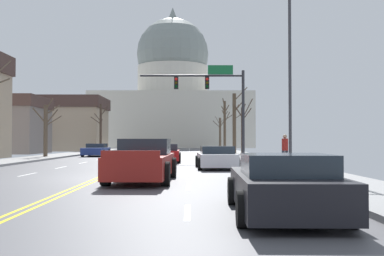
# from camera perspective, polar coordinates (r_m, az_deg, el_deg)

# --- Properties ---
(ground) EXTENTS (20.00, 180.00, 0.20)m
(ground) POSITION_cam_1_polar(r_m,az_deg,el_deg) (18.48, -11.43, -6.07)
(ground) COLOR #4F4F55
(signal_gantry) EXTENTS (7.91, 0.41, 7.04)m
(signal_gantry) POSITION_cam_1_polar(r_m,az_deg,el_deg) (34.77, 2.80, 4.50)
(signal_gantry) COLOR #28282D
(signal_gantry) RESTS_ON ground
(street_lamp_right) EXTENTS (2.01, 0.24, 8.32)m
(street_lamp_right) POSITION_cam_1_polar(r_m,az_deg,el_deg) (21.85, 11.48, 7.73)
(street_lamp_right) COLOR #333338
(street_lamp_right) RESTS_ON ground
(capitol_building) EXTENTS (31.80, 19.38, 29.30)m
(capitol_building) POSITION_cam_1_polar(r_m,az_deg,el_deg) (95.54, -2.43, 3.90)
(capitol_building) COLOR beige
(capitol_building) RESTS_ON ground
(sedan_near_00) EXTENTS (2.09, 4.31, 1.24)m
(sedan_near_00) POSITION_cam_1_polar(r_m,az_deg,el_deg) (31.03, -3.30, -3.19)
(sedan_near_00) COLOR #B71414
(sedan_near_00) RESTS_ON ground
(sedan_near_01) EXTENTS (2.17, 4.49, 1.19)m
(sedan_near_01) POSITION_cam_1_polar(r_m,az_deg,el_deg) (24.12, 3.06, -3.71)
(sedan_near_01) COLOR silver
(sedan_near_01) RESTS_ON ground
(pickup_truck_near_02) EXTENTS (2.37, 5.61, 1.55)m
(pickup_truck_near_02) POSITION_cam_1_polar(r_m,az_deg,el_deg) (16.89, -6.13, -4.21)
(pickup_truck_near_02) COLOR maroon
(pickup_truck_near_02) RESTS_ON ground
(sedan_near_03) EXTENTS (2.15, 4.59, 1.23)m
(sedan_near_03) POSITION_cam_1_polar(r_m,az_deg,el_deg) (9.37, 11.28, -7.12)
(sedan_near_03) COLOR black
(sedan_near_03) RESTS_ON ground
(sedan_oncoming_00) EXTENTS (2.10, 4.68, 1.18)m
(sedan_oncoming_00) POSITION_cam_1_polar(r_m,az_deg,el_deg) (43.68, -11.82, -2.72)
(sedan_oncoming_00) COLOR navy
(sedan_oncoming_00) RESTS_ON ground
(sedan_oncoming_01) EXTENTS (2.12, 4.70, 1.26)m
(sedan_oncoming_01) POSITION_cam_1_polar(r_m,az_deg,el_deg) (55.63, -6.05, -2.44)
(sedan_oncoming_01) COLOR #6B6056
(sedan_oncoming_01) RESTS_ON ground
(flank_building_00) EXTENTS (14.09, 9.26, 7.51)m
(flank_building_00) POSITION_cam_1_polar(r_m,az_deg,el_deg) (67.48, -16.69, 0.50)
(flank_building_00) COLOR tan
(flank_building_00) RESTS_ON ground
(bare_tree_00) EXTENTS (1.99, 2.30, 5.11)m
(bare_tree_00) POSITION_cam_1_polar(r_m,az_deg,el_deg) (71.49, 3.52, -0.57)
(bare_tree_00) COLOR brown
(bare_tree_00) RESTS_ON ground
(bare_tree_01) EXTENTS (2.19, 1.49, 4.83)m
(bare_tree_01) POSITION_cam_1_polar(r_m,az_deg,el_deg) (39.91, -17.71, -0.03)
(bare_tree_01) COLOR brown
(bare_tree_01) RESTS_ON ground
(bare_tree_02) EXTENTS (1.54, 2.30, 4.96)m
(bare_tree_02) POSITION_cam_1_polar(r_m,az_deg,el_deg) (40.60, 6.35, -0.13)
(bare_tree_02) COLOR #423328
(bare_tree_02) RESTS_ON ground
(bare_tree_03) EXTENTS (2.09, 2.39, 6.03)m
(bare_tree_03) POSITION_cam_1_polar(r_m,az_deg,el_deg) (60.16, -11.31, 0.24)
(bare_tree_03) COLOR #423328
(bare_tree_03) RESTS_ON ground
(bare_tree_04) EXTENTS (1.51, 1.66, 6.80)m
(bare_tree_04) POSITION_cam_1_polar(r_m,az_deg,el_deg) (47.41, 5.32, 0.72)
(bare_tree_04) COLOR #4C3D2D
(bare_tree_04) RESTS_ON ground
(bare_tree_06) EXTENTS (1.61, 2.10, 6.54)m
(bare_tree_06) POSITION_cam_1_polar(r_m,az_deg,el_deg) (57.60, 4.10, 0.52)
(bare_tree_06) COLOR #4C3D2D
(bare_tree_06) RESTS_ON ground
(pedestrian_00) EXTENTS (0.35, 0.34, 1.66)m
(pedestrian_00) POSITION_cam_1_polar(r_m,az_deg,el_deg) (25.18, 11.49, -2.48)
(pedestrian_00) COLOR #33333D
(pedestrian_00) RESTS_ON ground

